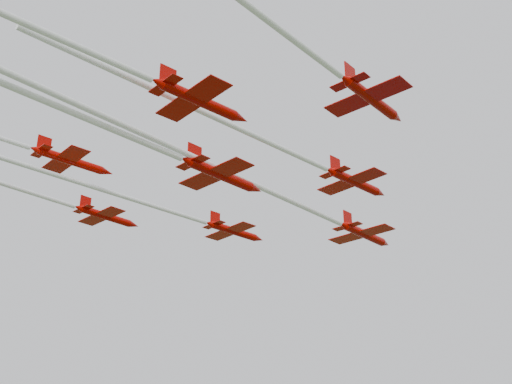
% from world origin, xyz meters
% --- Properties ---
extents(jet_lead, '(21.99, 65.85, 2.82)m').
position_xyz_m(jet_lead, '(-1.45, -0.25, 57.75)').
color(jet_lead, '#B00500').
extents(jet_row2_left, '(25.97, 63.85, 2.40)m').
position_xyz_m(jet_row2_left, '(-18.49, -11.69, 57.23)').
color(jet_row2_left, '#B00500').
extents(jet_row2_right, '(19.12, 46.17, 2.62)m').
position_xyz_m(jet_row2_right, '(3.25, -7.27, 59.31)').
color(jet_row2_right, '#B00500').
extents(jet_row3_left, '(15.35, 41.63, 2.35)m').
position_xyz_m(jet_row3_left, '(-28.58, -12.59, 58.37)').
color(jet_row3_left, '#B00500').
extents(jet_row3_mid, '(22.25, 60.97, 2.82)m').
position_xyz_m(jet_row3_mid, '(-9.26, -25.34, 57.17)').
color(jet_row3_mid, '#B00500').
extents(jet_row3_right, '(17.16, 55.00, 2.37)m').
position_xyz_m(jet_row3_right, '(11.14, -31.11, 57.81)').
color(jet_row3_right, '#B00500').
extents(jet_row4_right, '(26.22, 60.11, 2.50)m').
position_xyz_m(jet_row4_right, '(-5.39, -40.23, 57.45)').
color(jet_row4_right, '#B00500').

